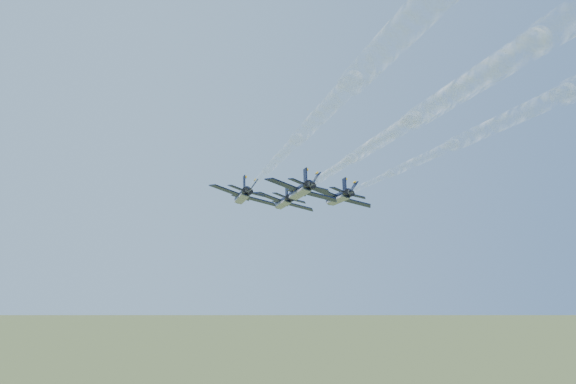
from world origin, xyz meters
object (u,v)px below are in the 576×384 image
object	(u,v)px
jet_lead	(283,202)
jet_slot	(300,191)
jet_left	(242,196)
jet_right	(338,197)

from	to	relation	value
jet_lead	jet_slot	size ratio (longest dim) A/B	1.00
jet_lead	jet_left	size ratio (longest dim) A/B	1.00
jet_lead	jet_right	xyz separation A→B (m)	(6.41, -12.45, 0.00)
jet_lead	jet_right	world-z (taller)	same
jet_left	jet_slot	distance (m)	13.48
jet_left	jet_right	xyz separation A→B (m)	(17.11, -2.06, 0.00)
jet_left	jet_slot	xyz separation A→B (m)	(6.63, -11.74, 0.00)
jet_lead	jet_left	distance (m)	14.91
jet_lead	jet_right	bearing A→B (deg)	-55.60
jet_left	jet_right	distance (m)	17.24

